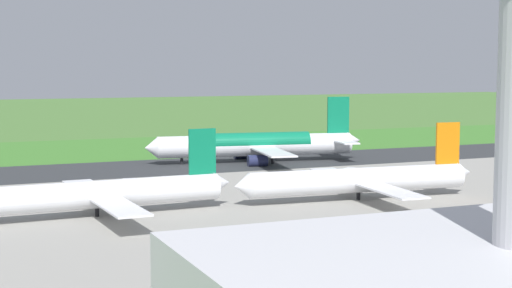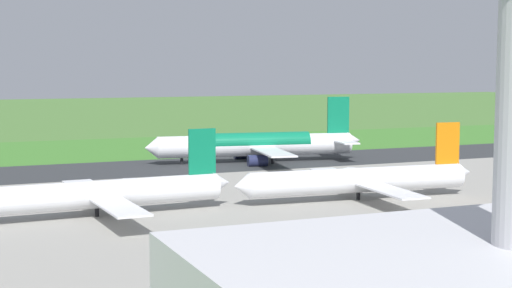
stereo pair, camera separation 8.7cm
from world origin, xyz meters
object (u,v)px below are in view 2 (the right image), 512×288
(airliner_parked_mid, at_px, (360,180))
(service_truck_fuel, at_px, (358,175))
(service_truck_baggage, at_px, (129,186))
(airliner_main, at_px, (258,145))
(traffic_cone_orange, at_px, (161,149))
(airliner_parked_far, at_px, (98,194))
(no_stopping_sign, at_px, (179,143))

(airliner_parked_mid, height_order, service_truck_fuel, airliner_parked_mid)
(airliner_parked_mid, distance_m, service_truck_baggage, 42.31)
(airliner_main, xyz_separation_m, traffic_cone_orange, (14.27, -35.57, -4.08))
(traffic_cone_orange, bearing_deg, service_truck_baggage, 69.65)
(service_truck_baggage, height_order, service_truck_fuel, same)
(service_truck_baggage, height_order, traffic_cone_orange, service_truck_baggage)
(airliner_parked_mid, xyz_separation_m, service_truck_fuel, (-10.87, -19.39, -2.22))
(airliner_parked_mid, xyz_separation_m, airliner_parked_far, (45.18, -2.61, -0.02))
(airliner_parked_far, distance_m, no_stopping_sign, 100.54)
(airliner_parked_mid, distance_m, no_stopping_sign, 94.43)
(no_stopping_sign, bearing_deg, traffic_cone_orange, 23.29)
(no_stopping_sign, height_order, traffic_cone_orange, no_stopping_sign)
(airliner_main, xyz_separation_m, airliner_parked_mid, (4.26, 56.18, -0.73))
(traffic_cone_orange, bearing_deg, no_stopping_sign, -156.71)
(no_stopping_sign, distance_m, traffic_cone_orange, 6.60)
(no_stopping_sign, bearing_deg, airliner_main, 102.28)
(service_truck_fuel, relative_size, no_stopping_sign, 2.50)
(airliner_main, distance_m, traffic_cone_orange, 38.54)
(no_stopping_sign, bearing_deg, airliner_parked_mid, 92.45)
(airliner_parked_mid, distance_m, traffic_cone_orange, 92.36)
(service_truck_fuel, xyz_separation_m, traffic_cone_orange, (20.88, -72.36, -1.13))
(airliner_parked_mid, xyz_separation_m, traffic_cone_orange, (10.01, -91.75, -3.34))
(service_truck_fuel, distance_m, no_stopping_sign, 76.40)
(airliner_parked_far, height_order, service_truck_baggage, airliner_parked_far)
(service_truck_fuel, bearing_deg, airliner_parked_mid, 60.73)
(airliner_main, bearing_deg, service_truck_fuel, 100.18)
(service_truck_baggage, bearing_deg, airliner_parked_mid, 147.44)
(airliner_parked_far, relative_size, no_stopping_sign, 18.78)
(airliner_parked_mid, bearing_deg, service_truck_baggage, -32.56)
(airliner_parked_mid, height_order, traffic_cone_orange, airliner_parked_mid)
(airliner_main, xyz_separation_m, airliner_parked_far, (49.44, 53.57, -0.76))
(airliner_parked_far, xyz_separation_m, no_stopping_sign, (-41.13, -91.71, -2.16))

